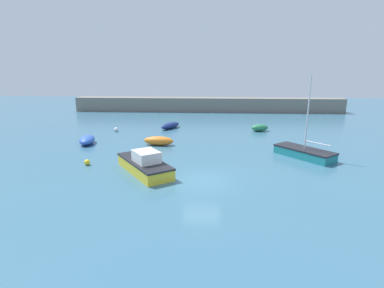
{
  "coord_description": "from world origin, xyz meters",
  "views": [
    {
      "loc": [
        0.48,
        -18.67,
        7.26
      ],
      "look_at": [
        -1.1,
        7.04,
        0.74
      ],
      "focal_mm": 28.0,
      "sensor_mm": 36.0,
      "label": 1
    }
  ],
  "objects_px": {
    "rowboat_blue_near": "(159,141)",
    "mooring_buoy_white": "(116,129)",
    "fishing_dinghy_green": "(260,128)",
    "motorboat_grey_hull": "(145,164)",
    "sailboat_tall_mast": "(304,152)",
    "rowboat_white_midwater": "(87,140)",
    "mooring_buoy_yellow": "(87,162)",
    "open_tender_yellow": "(170,125)"
  },
  "relations": [
    {
      "from": "rowboat_blue_near",
      "to": "mooring_buoy_white",
      "type": "distance_m",
      "value": 8.66
    },
    {
      "from": "fishing_dinghy_green",
      "to": "motorboat_grey_hull",
      "type": "relative_size",
      "value": 0.39
    },
    {
      "from": "sailboat_tall_mast",
      "to": "mooring_buoy_yellow",
      "type": "xyz_separation_m",
      "value": [
        -17.37,
        -3.15,
        -0.2
      ]
    },
    {
      "from": "motorboat_grey_hull",
      "to": "mooring_buoy_white",
      "type": "relative_size",
      "value": 11.63
    },
    {
      "from": "fishing_dinghy_green",
      "to": "rowboat_white_midwater",
      "type": "bearing_deg",
      "value": -172.66
    },
    {
      "from": "rowboat_blue_near",
      "to": "mooring_buoy_white",
      "type": "relative_size",
      "value": 6.05
    },
    {
      "from": "fishing_dinghy_green",
      "to": "rowboat_blue_near",
      "type": "xyz_separation_m",
      "value": [
        -10.88,
        -7.37,
        0.01
      ]
    },
    {
      "from": "motorboat_grey_hull",
      "to": "mooring_buoy_yellow",
      "type": "distance_m",
      "value": 5.03
    },
    {
      "from": "rowboat_blue_near",
      "to": "motorboat_grey_hull",
      "type": "bearing_deg",
      "value": 98.11
    },
    {
      "from": "motorboat_grey_hull",
      "to": "mooring_buoy_white",
      "type": "height_order",
      "value": "motorboat_grey_hull"
    },
    {
      "from": "rowboat_white_midwater",
      "to": "mooring_buoy_white",
      "type": "height_order",
      "value": "rowboat_white_midwater"
    },
    {
      "from": "rowboat_white_midwater",
      "to": "mooring_buoy_white",
      "type": "relative_size",
      "value": 6.3
    },
    {
      "from": "fishing_dinghy_green",
      "to": "rowboat_blue_near",
      "type": "relative_size",
      "value": 0.75
    },
    {
      "from": "sailboat_tall_mast",
      "to": "rowboat_white_midwater",
      "type": "bearing_deg",
      "value": 41.33
    },
    {
      "from": "rowboat_blue_near",
      "to": "sailboat_tall_mast",
      "type": "bearing_deg",
      "value": 171.02
    },
    {
      "from": "mooring_buoy_white",
      "to": "fishing_dinghy_green",
      "type": "bearing_deg",
      "value": 4.24
    },
    {
      "from": "rowboat_blue_near",
      "to": "mooring_buoy_white",
      "type": "xyz_separation_m",
      "value": [
        -6.14,
        6.11,
        -0.19
      ]
    },
    {
      "from": "fishing_dinghy_green",
      "to": "rowboat_blue_near",
      "type": "height_order",
      "value": "rowboat_blue_near"
    },
    {
      "from": "rowboat_white_midwater",
      "to": "motorboat_grey_hull",
      "type": "xyz_separation_m",
      "value": [
        7.5,
        -7.92,
        0.19
      ]
    },
    {
      "from": "rowboat_blue_near",
      "to": "open_tender_yellow",
      "type": "distance_m",
      "value": 8.39
    },
    {
      "from": "sailboat_tall_mast",
      "to": "mooring_buoy_yellow",
      "type": "distance_m",
      "value": 17.65
    },
    {
      "from": "rowboat_blue_near",
      "to": "mooring_buoy_yellow",
      "type": "bearing_deg",
      "value": 61.0
    },
    {
      "from": "open_tender_yellow",
      "to": "fishing_dinghy_green",
      "type": "bearing_deg",
      "value": -66.41
    },
    {
      "from": "rowboat_white_midwater",
      "to": "mooring_buoy_yellow",
      "type": "bearing_deg",
      "value": -170.27
    },
    {
      "from": "rowboat_blue_near",
      "to": "open_tender_yellow",
      "type": "relative_size",
      "value": 0.85
    },
    {
      "from": "motorboat_grey_hull",
      "to": "mooring_buoy_white",
      "type": "xyz_separation_m",
      "value": [
        -6.49,
        13.98,
        -0.35
      ]
    },
    {
      "from": "mooring_buoy_yellow",
      "to": "rowboat_blue_near",
      "type": "bearing_deg",
      "value": 55.43
    },
    {
      "from": "rowboat_white_midwater",
      "to": "mooring_buoy_yellow",
      "type": "height_order",
      "value": "rowboat_white_midwater"
    },
    {
      "from": "rowboat_white_midwater",
      "to": "open_tender_yellow",
      "type": "height_order",
      "value": "rowboat_white_midwater"
    },
    {
      "from": "motorboat_grey_hull",
      "to": "sailboat_tall_mast",
      "type": "bearing_deg",
      "value": -105.97
    },
    {
      "from": "fishing_dinghy_green",
      "to": "mooring_buoy_white",
      "type": "bearing_deg",
      "value": 169.47
    },
    {
      "from": "rowboat_white_midwater",
      "to": "motorboat_grey_hull",
      "type": "bearing_deg",
      "value": -149.08
    },
    {
      "from": "sailboat_tall_mast",
      "to": "fishing_dinghy_green",
      "type": "bearing_deg",
      "value": -28.42
    },
    {
      "from": "mooring_buoy_yellow",
      "to": "mooring_buoy_white",
      "type": "bearing_deg",
      "value": 97.54
    },
    {
      "from": "sailboat_tall_mast",
      "to": "mooring_buoy_white",
      "type": "relative_size",
      "value": 13.51
    },
    {
      "from": "sailboat_tall_mast",
      "to": "rowboat_white_midwater",
      "type": "relative_size",
      "value": 2.14
    },
    {
      "from": "fishing_dinghy_green",
      "to": "motorboat_grey_hull",
      "type": "xyz_separation_m",
      "value": [
        -10.53,
        -15.24,
        0.18
      ]
    },
    {
      "from": "fishing_dinghy_green",
      "to": "mooring_buoy_white",
      "type": "height_order",
      "value": "fishing_dinghy_green"
    },
    {
      "from": "sailboat_tall_mast",
      "to": "rowboat_blue_near",
      "type": "bearing_deg",
      "value": 36.38
    },
    {
      "from": "rowboat_white_midwater",
      "to": "rowboat_blue_near",
      "type": "bearing_deg",
      "value": -102.86
    },
    {
      "from": "sailboat_tall_mast",
      "to": "motorboat_grey_hull",
      "type": "bearing_deg",
      "value": 70.79
    },
    {
      "from": "open_tender_yellow",
      "to": "mooring_buoy_yellow",
      "type": "height_order",
      "value": "open_tender_yellow"
    }
  ]
}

